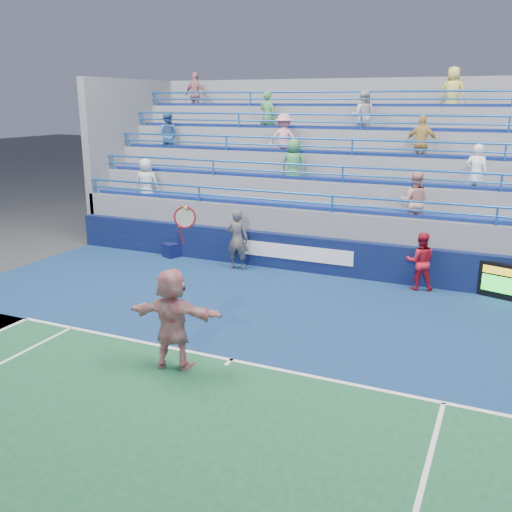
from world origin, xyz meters
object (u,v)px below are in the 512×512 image
at_px(tennis_player, 173,319).
at_px(line_judge, 237,239).
at_px(serve_speed_board, 506,282).
at_px(judge_chair, 172,249).
at_px(ball_girl, 420,261).

bearing_deg(tennis_player, line_judge, 105.60).
bearing_deg(serve_speed_board, tennis_player, -130.14).
relative_size(serve_speed_board, tennis_player, 0.43).
bearing_deg(judge_chair, line_judge, -7.53).
xyz_separation_m(tennis_player, ball_girl, (3.61, 6.83, -0.21)).
height_order(judge_chair, ball_girl, ball_girl).
xyz_separation_m(serve_speed_board, tennis_player, (-5.80, -6.88, 0.53)).
bearing_deg(judge_chair, serve_speed_board, -0.23).
xyz_separation_m(line_judge, ball_girl, (5.45, 0.25, -0.13)).
bearing_deg(judge_chair, ball_girl, -0.67).
height_order(line_judge, ball_girl, line_judge).
distance_m(serve_speed_board, judge_chair, 10.25).
distance_m(judge_chair, line_judge, 2.71).
bearing_deg(tennis_player, serve_speed_board, 49.86).
relative_size(line_judge, ball_girl, 1.16).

